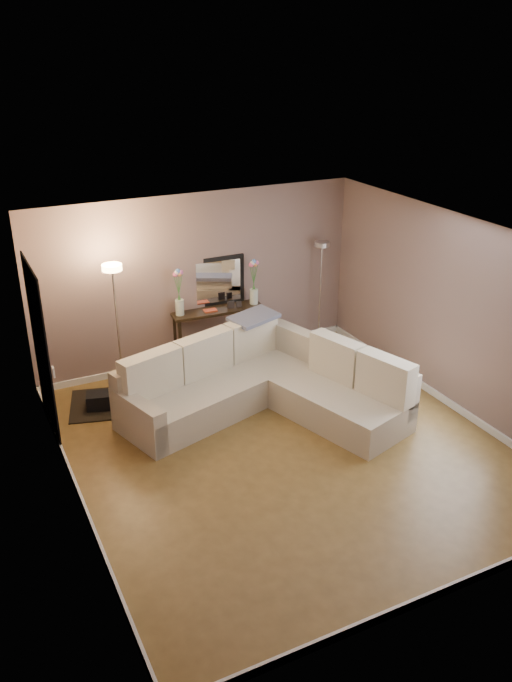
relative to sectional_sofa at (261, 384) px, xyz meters
name	(u,v)px	position (x,y,z in m)	size (l,w,h in m)	color
floor	(285,447)	(-0.16, -0.98, -0.37)	(5.00, 5.50, 0.01)	brown
ceiling	(289,240)	(-0.16, -0.98, 2.24)	(5.00, 5.50, 0.01)	white
wall_back	(198,280)	(-0.16, 1.78, 0.93)	(5.00, 0.02, 2.60)	gray
wall_front	(450,482)	(-0.16, -3.74, 0.93)	(5.00, 0.02, 2.60)	gray
wall_left	(65,398)	(-2.67, -0.98, 0.93)	(0.02, 5.50, 2.60)	gray
wall_right	(456,315)	(2.35, -0.98, 0.93)	(0.02, 5.50, 2.60)	gray
baseboard_back	(201,356)	(-0.16, 1.76, -0.32)	(5.00, 0.03, 0.10)	white
baseboard_front	(431,596)	(-0.16, -3.71, -0.32)	(5.00, 0.03, 0.10)	white
baseboard_left	(82,500)	(-2.64, -0.98, -0.32)	(0.03, 5.50, 0.10)	white
baseboard_right	(444,399)	(2.33, -0.98, -0.32)	(0.03, 5.50, 0.10)	white
doorway	(41,351)	(-2.64, 0.72, 0.73)	(0.02, 1.20, 2.20)	black
switch_plate	(53,372)	(-2.64, -0.13, 0.83)	(0.02, 0.08, 0.12)	white
sectional_sofa	(261,384)	(0.00, 0.00, 0.00)	(3.46, 2.85, 0.99)	#C1B49C
throw_blanket	(254,317)	(0.29, 0.80, 0.62)	(0.71, 0.41, 0.05)	slate
console_table	(212,333)	(-0.02, 1.61, 0.12)	(1.42, 0.46, 0.86)	black
leaning_mirror	(213,282)	(0.09, 1.78, 0.86)	(0.99, 0.11, 0.77)	black
table_decor	(218,309)	(0.07, 1.56, 0.50)	(0.59, 0.14, 0.14)	#CB4523
flower_vase_left	(179,296)	(-0.51, 1.64, 0.78)	(0.16, 0.14, 0.73)	silver
flower_vase_right	(254,286)	(0.66, 1.57, 0.78)	(0.16, 0.14, 0.73)	silver
floor_lamp_lit	(115,304)	(-1.54, 1.31, 0.96)	(0.32, 0.32, 1.87)	silver
floor_lamp_unlit	(321,272)	(1.84, 1.54, 0.83)	(0.24, 0.24, 1.70)	silver
charcoal_rug	(116,403)	(-1.73, 0.99, -0.36)	(1.22, 0.92, 0.02)	black
black_bag	(100,401)	(-1.95, 0.95, -0.25)	(0.35, 0.24, 0.22)	black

